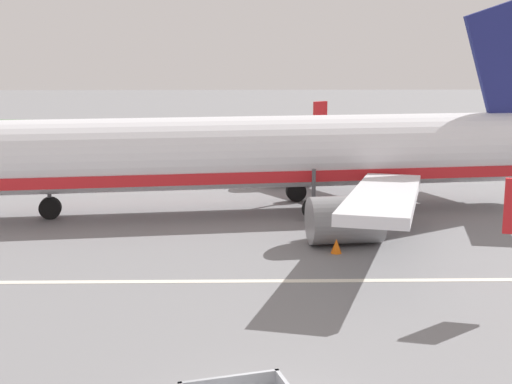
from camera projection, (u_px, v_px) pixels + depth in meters
name	position (u px, v px, depth m)	size (l,w,h in m)	color
grass_strip	(249.00, 137.00, 67.97)	(220.00, 28.00, 0.06)	#3D7033
apron_stripe	(256.00, 281.00, 28.28)	(120.00, 0.36, 0.01)	silver
airplane	(277.00, 154.00, 38.88)	(37.65, 30.32, 11.34)	silver
traffic_cone_mid_apron	(336.00, 246.00, 31.86)	(0.47, 0.47, 0.62)	orange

